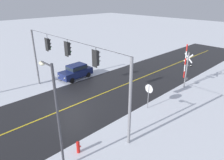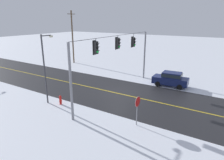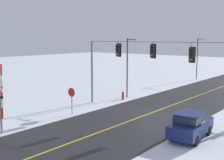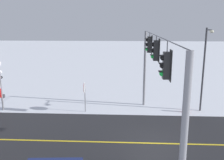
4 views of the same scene
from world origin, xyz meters
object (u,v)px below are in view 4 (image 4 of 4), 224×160
(stop_sign, at_px, (85,91))
(railroad_crossing, at_px, (0,82))
(streetlamp_near, at_px, (205,62))
(fire_hydrant, at_px, (185,106))

(stop_sign, bearing_deg, railroad_crossing, -89.93)
(railroad_crossing, height_order, streetlamp_near, streetlamp_near)
(railroad_crossing, distance_m, fire_hydrant, 14.59)
(railroad_crossing, distance_m, streetlamp_near, 15.89)
(railroad_crossing, height_order, fire_hydrant, railroad_crossing)
(railroad_crossing, relative_size, fire_hydrant, 5.48)
(stop_sign, xyz_separation_m, streetlamp_near, (-0.54, 9.15, 2.20))
(stop_sign, height_order, railroad_crossing, railroad_crossing)
(streetlamp_near, distance_m, fire_hydrant, 3.70)
(fire_hydrant, bearing_deg, railroad_crossing, -88.62)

